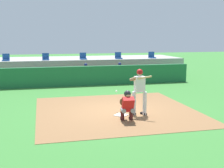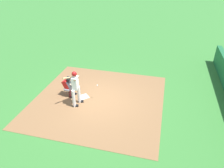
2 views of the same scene
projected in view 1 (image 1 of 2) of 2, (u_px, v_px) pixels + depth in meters
The scene contains 15 objects.
ground_plane at pixel (116, 111), 12.10m from camera, with size 80.00×80.00×0.00m, color #387A33.
dirt_infield at pixel (116, 110), 12.10m from camera, with size 6.40×6.40×0.01m, color olive.
home_plate at pixel (121, 115), 11.33m from camera, with size 0.44×0.44×0.02m, color white.
batter_at_plate at pixel (139, 89), 11.24m from camera, with size 0.75×0.69×1.80m.
catcher_crouched at pixel (127, 105), 10.52m from camera, with size 0.51×1.88×1.13m.
dugout_wall at pixel (90, 76), 18.23m from camera, with size 13.00×0.30×1.20m, color #1E6638.
dugout_bench at pixel (88, 79), 19.25m from camera, with size 11.80×0.44×0.45m, color olive.
dugout_player_0 at pixel (86, 73), 19.01m from camera, with size 0.49×0.70×1.30m.
dugout_player_1 at pixel (120, 72), 19.54m from camera, with size 0.49×0.70×1.30m.
stands_platform at pixel (80, 67), 22.44m from camera, with size 15.00×4.40×1.40m, color #9E9E99.
stadium_seat_0 at pixel (6, 59), 19.63m from camera, with size 0.46×0.46×0.48m.
stadium_seat_1 at pixel (46, 58), 20.24m from camera, with size 0.46×0.46×0.48m.
stadium_seat_2 at pixel (83, 57), 20.84m from camera, with size 0.46×0.46×0.48m.
stadium_seat_3 at pixel (118, 57), 21.45m from camera, with size 0.46×0.46×0.48m.
stadium_seat_4 at pixel (152, 56), 22.06m from camera, with size 0.46×0.46×0.48m.
Camera 1 is at (-2.94, -11.39, 3.03)m, focal length 47.09 mm.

